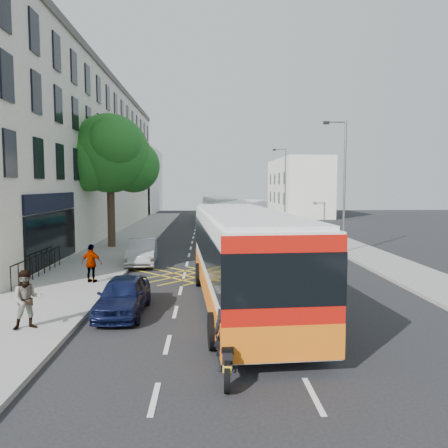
{
  "coord_description": "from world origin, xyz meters",
  "views": [
    {
      "loc": [
        -2.16,
        -14.39,
        4.24
      ],
      "look_at": [
        -1.21,
        8.65,
        2.2
      ],
      "focal_mm": 35.0,
      "sensor_mm": 36.0,
      "label": 1
    }
  ],
  "objects": [
    {
      "name": "ground",
      "position": [
        0.0,
        0.0,
        0.0
      ],
      "size": [
        120.0,
        120.0,
        0.0
      ],
      "primitive_type": "plane",
      "color": "black",
      "rests_on": "ground"
    },
    {
      "name": "pavement_left",
      "position": [
        -8.5,
        15.0,
        0.07
      ],
      "size": [
        5.0,
        70.0,
        0.15
      ],
      "primitive_type": "cube",
      "color": "gray",
      "rests_on": "ground"
    },
    {
      "name": "pavement_right",
      "position": [
        7.5,
        15.0,
        0.07
      ],
      "size": [
        3.0,
        70.0,
        0.15
      ],
      "primitive_type": "cube",
      "color": "gray",
      "rests_on": "ground"
    },
    {
      "name": "terrace_main",
      "position": [
        -14.0,
        24.49,
        6.76
      ],
      "size": [
        8.3,
        45.0,
        13.5
      ],
      "color": "beige",
      "rests_on": "ground"
    },
    {
      "name": "terrace_far",
      "position": [
        -14.0,
        55.0,
        5.0
      ],
      "size": [
        8.0,
        20.0,
        10.0
      ],
      "primitive_type": "cube",
      "color": "silver",
      "rests_on": "ground"
    },
    {
      "name": "building_right",
      "position": [
        11.0,
        48.0,
        4.0
      ],
      "size": [
        6.0,
        18.0,
        8.0
      ],
      "primitive_type": "cube",
      "color": "silver",
      "rests_on": "ground"
    },
    {
      "name": "street_tree",
      "position": [
        -8.51,
        14.97,
        6.29
      ],
      "size": [
        6.3,
        5.7,
        8.8
      ],
      "color": "#382619",
      "rests_on": "pavement_left"
    },
    {
      "name": "lamp_near",
      "position": [
        6.2,
        12.0,
        4.62
      ],
      "size": [
        1.45,
        0.15,
        8.0
      ],
      "color": "slate",
      "rests_on": "pavement_right"
    },
    {
      "name": "lamp_far",
      "position": [
        6.2,
        32.0,
        4.62
      ],
      "size": [
        1.45,
        0.15,
        8.0
      ],
      "color": "slate",
      "rests_on": "pavement_right"
    },
    {
      "name": "railings",
      "position": [
        -9.7,
        5.3,
        0.72
      ],
      "size": [
        0.08,
        5.6,
        1.14
      ],
      "primitive_type": null,
      "color": "black",
      "rests_on": "pavement_left"
    },
    {
      "name": "bus_near",
      "position": [
        -0.88,
        0.65,
        1.77
      ],
      "size": [
        3.58,
        12.1,
        3.36
      ],
      "rotation": [
        0.0,
        0.0,
        0.07
      ],
      "color": "silver",
      "rests_on": "ground"
    },
    {
      "name": "bus_mid",
      "position": [
        0.66,
        19.49,
        1.57
      ],
      "size": [
        5.34,
        10.89,
        2.99
      ],
      "rotation": [
        0.0,
        0.0,
        -0.28
      ],
      "color": "silver",
      "rests_on": "ground"
    },
    {
      "name": "bus_far",
      "position": [
        -0.76,
        32.28,
        1.56
      ],
      "size": [
        3.64,
        10.72,
        2.95
      ],
      "rotation": [
        0.0,
        0.0,
        0.12
      ],
      "color": "silver",
      "rests_on": "ground"
    },
    {
      "name": "motorbike",
      "position": [
        -1.68,
        -5.04,
        0.9
      ],
      "size": [
        0.68,
        2.16,
        1.91
      ],
      "rotation": [
        0.0,
        0.0,
        -0.07
      ],
      "color": "black",
      "rests_on": "ground"
    },
    {
      "name": "parked_car_blue",
      "position": [
        -4.9,
        -0.15,
        0.63
      ],
      "size": [
        1.53,
        3.7,
        1.25
      ],
      "primitive_type": "imported",
      "rotation": [
        0.0,
        0.0,
        -0.01
      ],
      "color": "#0C1233",
      "rests_on": "ground"
    },
    {
      "name": "parked_car_silver",
      "position": [
        -5.6,
        8.96,
        0.68
      ],
      "size": [
        1.73,
        4.24,
        1.37
      ],
      "primitive_type": "imported",
      "rotation": [
        0.0,
        0.0,
        0.07
      ],
      "color": "#9A9CA1",
      "rests_on": "ground"
    },
    {
      "name": "red_hatchback",
      "position": [
        4.64,
        17.46,
        0.65
      ],
      "size": [
        2.02,
        4.57,
        1.31
      ],
      "primitive_type": "imported",
      "rotation": [
        0.0,
        0.0,
        3.1
      ],
      "color": "#A61E07",
      "rests_on": "ground"
    },
    {
      "name": "distant_car_grey",
      "position": [
        -2.27,
        44.08,
        0.71
      ],
      "size": [
        2.52,
        5.19,
        1.42
      ],
      "primitive_type": "imported",
      "rotation": [
        0.0,
        0.0,
        0.03
      ],
      "color": "#393C40",
      "rests_on": "ground"
    },
    {
      "name": "distant_car_silver",
      "position": [
        5.27,
        40.69,
        0.62
      ],
      "size": [
        1.93,
        3.79,
        1.23
      ],
      "primitive_type": "imported",
      "rotation": [
        0.0,
        0.0,
        3.01
      ],
      "color": "#B4B7BC",
      "rests_on": "ground"
    },
    {
      "name": "distant_car_dark",
      "position": [
        3.64,
        46.12,
        0.61
      ],
      "size": [
        1.36,
        3.73,
        1.22
      ],
      "primitive_type": "imported",
      "rotation": [
        0.0,
        0.0,
        3.16
      ],
      "color": "black",
      "rests_on": "ground"
    },
    {
      "name": "pedestrian_near",
      "position": [
        -7.26,
        -1.99,
        1.0
      ],
      "size": [
        1.01,
        0.92,
        1.7
      ],
      "primitive_type": "imported",
      "rotation": [
        0.0,
        0.0,
        0.41
      ],
      "color": "gray",
      "rests_on": "pavement_left"
    },
    {
      "name": "pedestrian_far",
      "position": [
        -7.0,
        4.02,
        0.96
      ],
      "size": [
        1.02,
        0.63,
        1.62
      ],
      "primitive_type": "imported",
      "rotation": [
        0.0,
        0.0,
        2.87
      ],
      "color": "gray",
      "rests_on": "pavement_left"
    }
  ]
}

